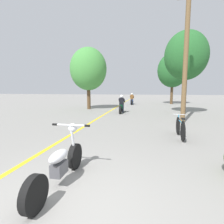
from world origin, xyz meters
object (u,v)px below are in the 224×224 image
object	(u,v)px
bicycle_parked	(180,128)
motorcycle_foreground	(61,163)
roadside_tree_right_near	(186,56)
motorcycle_rider_lead	(122,106)
utility_pole	(186,55)
roadside_tree_left	(88,69)
motorcycle_rider_far	(132,100)
roadside_tree_right_far	(173,70)

from	to	relation	value
bicycle_parked	motorcycle_foreground	bearing A→B (deg)	-126.56
roadside_tree_right_near	motorcycle_rider_lead	xyz separation A→B (m)	(-4.61, -0.37, -3.67)
utility_pole	roadside_tree_left	xyz separation A→B (m)	(-7.16, 5.53, 0.05)
roadside_tree_left	motorcycle_rider_far	bearing A→B (deg)	58.48
motorcycle_foreground	motorcycle_rider_far	world-z (taller)	motorcycle_rider_far
roadside_tree_left	motorcycle_rider_lead	xyz separation A→B (m)	(3.34, -2.08, -3.09)
utility_pole	bicycle_parked	world-z (taller)	utility_pole
roadside_tree_left	motorcycle_rider_far	xyz separation A→B (m)	(3.53, 5.76, -3.10)
motorcycle_foreground	bicycle_parked	size ratio (longest dim) A/B	1.24
utility_pole	motorcycle_foreground	world-z (taller)	utility_pole
utility_pole	roadside_tree_left	world-z (taller)	utility_pole
roadside_tree_right_near	motorcycle_rider_far	xyz separation A→B (m)	(-4.42, 7.47, -3.67)
roadside_tree_right_near	utility_pole	bearing A→B (deg)	-101.71
motorcycle_foreground	motorcycle_rider_lead	xyz separation A→B (m)	(-0.26, 10.45, 0.12)
roadside_tree_right_far	motorcycle_foreground	size ratio (longest dim) A/B	3.00
utility_pole	bicycle_parked	xyz separation A→B (m)	(-0.69, -3.14, -3.19)
utility_pole	motorcycle_rider_lead	distance (m)	5.98
roadside_tree_left	motorcycle_foreground	size ratio (longest dim) A/B	2.68
utility_pole	roadside_tree_right_far	size ratio (longest dim) A/B	1.12
utility_pole	motorcycle_rider_lead	bearing A→B (deg)	137.96
roadside_tree_left	motorcycle_rider_far	distance (m)	7.43
roadside_tree_right_near	bicycle_parked	size ratio (longest dim) A/B	3.57
motorcycle_foreground	bicycle_parked	world-z (taller)	motorcycle_foreground
utility_pole	roadside_tree_right_near	bearing A→B (deg)	78.29
utility_pole	motorcycle_foreground	size ratio (longest dim) A/B	3.36
roadside_tree_right_far	roadside_tree_left	size ratio (longest dim) A/B	1.12
roadside_tree_left	utility_pole	bearing A→B (deg)	-37.66
roadside_tree_right_near	motorcycle_foreground	bearing A→B (deg)	-111.91
roadside_tree_right_near	motorcycle_rider_lead	distance (m)	5.90
utility_pole	roadside_tree_right_near	world-z (taller)	utility_pole
motorcycle_rider_lead	roadside_tree_right_near	bearing A→B (deg)	4.55
bicycle_parked	roadside_tree_right_near	bearing A→B (deg)	77.94
roadside_tree_right_far	motorcycle_foreground	distance (m)	20.74
roadside_tree_right_near	bicycle_parked	xyz separation A→B (m)	(-1.48, -6.95, -3.82)
motorcycle_rider_lead	bicycle_parked	bearing A→B (deg)	-64.62
roadside_tree_right_near	roadside_tree_left	xyz separation A→B (m)	(-7.95, 1.72, -0.58)
utility_pole	roadside_tree_right_far	xyz separation A→B (m)	(1.16, 12.84, 0.55)
roadside_tree_left	motorcycle_rider_far	size ratio (longest dim) A/B	2.66
utility_pole	bicycle_parked	bearing A→B (deg)	-102.47
roadside_tree_right_near	motorcycle_rider_far	bearing A→B (deg)	120.60
utility_pole	roadside_tree_right_far	bearing A→B (deg)	84.82
bicycle_parked	motorcycle_rider_far	bearing A→B (deg)	101.50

